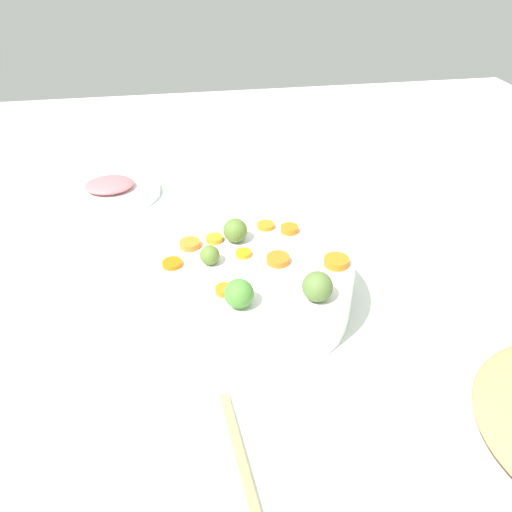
# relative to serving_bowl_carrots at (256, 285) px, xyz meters

# --- Properties ---
(tabletop) EXTENTS (2.40, 2.40, 0.02)m
(tabletop) POSITION_rel_serving_bowl_carrots_xyz_m (-0.01, 0.06, -0.06)
(tabletop) COLOR silver
(tabletop) RESTS_ON ground
(serving_bowl_carrots) EXTENTS (0.30, 0.30, 0.09)m
(serving_bowl_carrots) POSITION_rel_serving_bowl_carrots_xyz_m (0.00, 0.00, 0.00)
(serving_bowl_carrots) COLOR white
(serving_bowl_carrots) RESTS_ON tabletop
(carrot_slice_0) EXTENTS (0.05, 0.05, 0.01)m
(carrot_slice_0) POSITION_rel_serving_bowl_carrots_xyz_m (-0.03, -0.12, 0.05)
(carrot_slice_0) COLOR orange
(carrot_slice_0) RESTS_ON serving_bowl_carrots
(carrot_slice_1) EXTENTS (0.04, 0.04, 0.01)m
(carrot_slice_1) POSITION_rel_serving_bowl_carrots_xyz_m (0.01, 0.13, 0.05)
(carrot_slice_1) COLOR orange
(carrot_slice_1) RESTS_ON serving_bowl_carrots
(carrot_slice_2) EXTENTS (0.03, 0.03, 0.01)m
(carrot_slice_2) POSITION_rel_serving_bowl_carrots_xyz_m (-0.07, 0.05, 0.05)
(carrot_slice_2) COLOR orange
(carrot_slice_2) RESTS_ON serving_bowl_carrots
(carrot_slice_3) EXTENTS (0.03, 0.03, 0.01)m
(carrot_slice_3) POSITION_rel_serving_bowl_carrots_xyz_m (0.02, 0.02, 0.05)
(carrot_slice_3) COLOR orange
(carrot_slice_3) RESTS_ON serving_bowl_carrots
(carrot_slice_4) EXTENTS (0.04, 0.04, 0.01)m
(carrot_slice_4) POSITION_rel_serving_bowl_carrots_xyz_m (-0.01, -0.03, 0.05)
(carrot_slice_4) COLOR orange
(carrot_slice_4) RESTS_ON serving_bowl_carrots
(carrot_slice_5) EXTENTS (0.04, 0.04, 0.01)m
(carrot_slice_5) POSITION_rel_serving_bowl_carrots_xyz_m (0.08, -0.07, 0.05)
(carrot_slice_5) COLOR orange
(carrot_slice_5) RESTS_ON serving_bowl_carrots
(carrot_slice_6) EXTENTS (0.04, 0.04, 0.01)m
(carrot_slice_6) POSITION_rel_serving_bowl_carrots_xyz_m (0.10, -0.03, 0.05)
(carrot_slice_6) COLOR orange
(carrot_slice_6) RESTS_ON serving_bowl_carrots
(carrot_slice_7) EXTENTS (0.03, 0.03, 0.01)m
(carrot_slice_7) POSITION_rel_serving_bowl_carrots_xyz_m (0.07, 0.06, 0.05)
(carrot_slice_7) COLOR orange
(carrot_slice_7) RESTS_ON serving_bowl_carrots
(carrot_slice_8) EXTENTS (0.04, 0.04, 0.01)m
(carrot_slice_8) POSITION_rel_serving_bowl_carrots_xyz_m (0.06, 0.10, 0.05)
(carrot_slice_8) COLOR orange
(carrot_slice_8) RESTS_ON serving_bowl_carrots
(brussels_sprout_0) EXTENTS (0.04, 0.04, 0.04)m
(brussels_sprout_0) POSITION_rel_serving_bowl_carrots_xyz_m (0.06, 0.02, 0.07)
(brussels_sprout_0) COLOR #55762F
(brussels_sprout_0) RESTS_ON serving_bowl_carrots
(brussels_sprout_1) EXTENTS (0.04, 0.04, 0.04)m
(brussels_sprout_1) POSITION_rel_serving_bowl_carrots_xyz_m (-0.10, -0.07, 0.07)
(brussels_sprout_1) COLOR #567336
(brussels_sprout_1) RESTS_ON serving_bowl_carrots
(brussels_sprout_2) EXTENTS (0.04, 0.04, 0.04)m
(brussels_sprout_2) POSITION_rel_serving_bowl_carrots_xyz_m (-0.10, 0.04, 0.07)
(brussels_sprout_2) COLOR #4B8833
(brussels_sprout_2) RESTS_ON serving_bowl_carrots
(brussels_sprout_3) EXTENTS (0.03, 0.03, 0.03)m
(brussels_sprout_3) POSITION_rel_serving_bowl_carrots_xyz_m (0.01, 0.07, 0.06)
(brussels_sprout_3) COLOR #59762F
(brussels_sprout_3) RESTS_ON serving_bowl_carrots
(ham_plate) EXTENTS (0.21, 0.21, 0.01)m
(ham_plate) POSITION_rel_serving_bowl_carrots_xyz_m (0.44, 0.25, -0.04)
(ham_plate) COLOR white
(ham_plate) RESTS_ON tabletop
(ham_slice_main) EXTENTS (0.10, 0.11, 0.02)m
(ham_slice_main) POSITION_rel_serving_bowl_carrots_xyz_m (0.45, 0.26, -0.02)
(ham_slice_main) COLOR #D1686D
(ham_slice_main) RESTS_ON ham_plate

